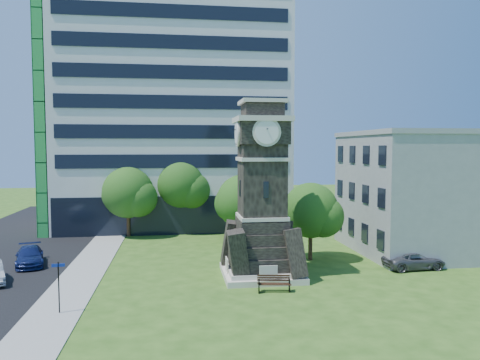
{
  "coord_description": "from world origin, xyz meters",
  "views": [
    {
      "loc": [
        -2.89,
        -29.75,
        8.98
      ],
      "look_at": [
        2.11,
        6.66,
        6.44
      ],
      "focal_mm": 35.0,
      "sensor_mm": 36.0,
      "label": 1
    }
  ],
  "objects": [
    {
      "name": "office_low",
      "position": [
        19.97,
        8.0,
        5.21
      ],
      "size": [
        15.2,
        12.2,
        10.4
      ],
      "color": "#96989B",
      "rests_on": "ground"
    },
    {
      "name": "sidewalk",
      "position": [
        -9.5,
        5.0,
        0.03
      ],
      "size": [
        3.0,
        70.0,
        0.06
      ],
      "primitive_type": "cube",
      "color": "gray",
      "rests_on": "ground"
    },
    {
      "name": "car_street_north",
      "position": [
        -14.05,
        7.36,
        0.69
      ],
      "size": [
        3.16,
        5.13,
        1.39
      ],
      "primitive_type": "imported",
      "rotation": [
        0.0,
        0.0,
        0.27
      ],
      "color": "#121D4E",
      "rests_on": "ground"
    },
    {
      "name": "tree_ne",
      "position": [
        3.48,
        13.75,
        3.75
      ],
      "size": [
        5.66,
        5.14,
        6.48
      ],
      "rotation": [
        0.0,
        0.0,
        -0.3
      ],
      "color": "#332114",
      "rests_on": "ground"
    },
    {
      "name": "ground",
      "position": [
        0.0,
        0.0,
        0.0
      ],
      "size": [
        160.0,
        160.0,
        0.0
      ],
      "primitive_type": "plane",
      "color": "#2C5017",
      "rests_on": "ground"
    },
    {
      "name": "clock_tower",
      "position": [
        3.0,
        2.0,
        5.28
      ],
      "size": [
        5.4,
        5.4,
        12.22
      ],
      "color": "beige",
      "rests_on": "ground"
    },
    {
      "name": "park_bench",
      "position": [
        3.11,
        -1.68,
        0.56
      ],
      "size": [
        2.05,
        0.55,
        1.06
      ],
      "rotation": [
        0.0,
        0.0,
        -0.15
      ],
      "color": "black",
      "rests_on": "ground"
    },
    {
      "name": "car_east_lot",
      "position": [
        14.57,
        2.36,
        0.63
      ],
      "size": [
        4.67,
        2.39,
        1.26
      ],
      "primitive_type": "imported",
      "rotation": [
        0.0,
        0.0,
        1.64
      ],
      "color": "#4A4A4F",
      "rests_on": "ground"
    },
    {
      "name": "street_sign",
      "position": [
        -9.22,
        -3.9,
        1.77
      ],
      "size": [
        0.68,
        0.07,
        2.84
      ],
      "rotation": [
        0.0,
        0.0,
        0.12
      ],
      "color": "black",
      "rests_on": "ground"
    },
    {
      "name": "tree_east",
      "position": [
        7.79,
        6.11,
        3.84
      ],
      "size": [
        4.86,
        4.42,
        6.21
      ],
      "rotation": [
        0.0,
        0.0,
        -0.43
      ],
      "color": "#332114",
      "rests_on": "ground"
    },
    {
      "name": "office_tall",
      "position": [
        -3.2,
        25.84,
        14.22
      ],
      "size": [
        26.2,
        15.11,
        28.6
      ],
      "color": "white",
      "rests_on": "ground"
    },
    {
      "name": "tree_nc",
      "position": [
        -2.32,
        19.9,
        4.94
      ],
      "size": [
        6.12,
        5.56,
        7.94
      ],
      "rotation": [
        0.0,
        0.0,
        -0.42
      ],
      "color": "#332114",
      "rests_on": "ground"
    },
    {
      "name": "tree_nw",
      "position": [
        -7.63,
        18.22,
        4.29
      ],
      "size": [
        5.67,
        5.16,
        7.05
      ],
      "rotation": [
        0.0,
        0.0,
        -0.08
      ],
      "color": "#332114",
      "rests_on": "ground"
    }
  ]
}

